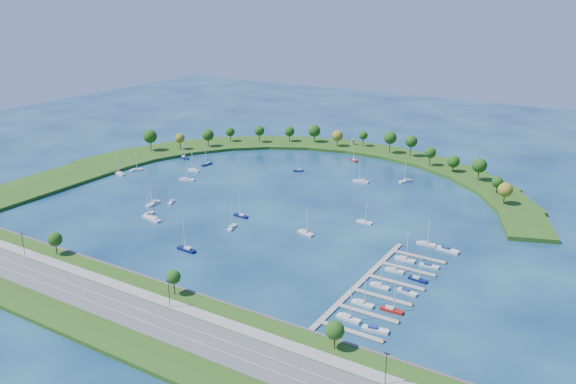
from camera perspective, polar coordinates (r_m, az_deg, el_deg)
The scene contains 37 objects.
ground at distance 310.59m, azimuth -1.27°, elevation -0.80°, with size 700.00×700.00×0.00m, color #071E42.
south_shoreline at distance 225.80m, azimuth -18.54°, elevation -9.66°, with size 420.00×43.10×11.60m.
breakwater at distance 373.25m, azimuth -3.24°, elevation 2.80°, with size 286.74×247.64×2.00m.
breakwater_trees at distance 385.95m, azimuth 3.91°, elevation 4.79°, with size 238.27×93.94×14.94m.
harbor_tower at distance 417.11m, azimuth 6.35°, elevation 4.90°, with size 2.60×2.60×3.97m.
dock_system at distance 224.76m, azimuth 8.87°, elevation -9.14°, with size 24.28×82.00×1.60m.
moored_boat_0 at distance 346.42m, azimuth 11.43°, elevation 1.11°, with size 5.90×8.55×12.34m.
moored_boat_1 at distance 393.41m, azimuth -10.13°, elevation 3.37°, with size 8.79×5.35×12.51m.
moored_boat_2 at distance 274.97m, azimuth -5.52°, elevation -3.41°, with size 4.12×8.10×11.47m.
moored_boat_3 at distance 383.90m, azimuth 6.47°, elevation 3.15°, with size 7.35×6.01×11.02m.
moored_boat_4 at distance 376.18m, azimuth -7.96°, elevation 2.76°, with size 3.11×8.24×11.82m.
moored_boat_5 at distance 346.88m, azimuth -9.89°, elevation 1.24°, with size 9.35×5.50×13.28m.
moored_boat_6 at distance 290.67m, azimuth -13.06°, elevation -2.54°, with size 10.11×4.47×14.37m.
moored_boat_7 at distance 372.59m, azimuth -14.67°, elevation 2.14°, with size 5.59×8.13×11.73m.
moored_boat_8 at distance 254.82m, azimuth -9.91°, elevation -5.50°, with size 9.27×3.13×13.42m.
moored_boat_9 at distance 267.68m, azimuth 1.73°, elevation -3.97°, with size 8.83×4.26×12.51m.
moored_boat_10 at distance 364.46m, azimuth -9.21°, elevation 2.15°, with size 8.33×2.61×12.13m.
moored_boat_11 at distance 359.70m, azimuth 1.03°, elevation 2.17°, with size 6.40×5.16×9.56m.
moored_boat_12 at distance 288.46m, azimuth -4.63°, elevation -2.27°, with size 8.17×3.02×11.74m.
moored_boat_13 at distance 297.38m, azimuth -13.53°, elevation -2.10°, with size 3.56×8.23×11.71m.
moored_boat_14 at distance 282.20m, azimuth 7.48°, elevation -2.88°, with size 7.73×2.37×11.28m.
moored_boat_15 at distance 311.93m, azimuth -11.36°, elevation -0.93°, with size 4.17×6.82×9.70m.
moored_boat_16 at distance 367.61m, azimuth -16.14°, elevation 1.78°, with size 9.06×4.07×12.86m.
moored_boat_17 at distance 311.60m, azimuth -13.08°, elevation -1.06°, with size 3.49×9.45×13.58m.
moored_boat_18 at distance 341.44m, azimuth 7.15°, elevation 1.09°, with size 9.51×4.05×13.55m.
docked_boat_0 at distance 203.04m, azimuth 5.93°, elevation -12.13°, with size 8.92×3.09×12.88m.
docked_boat_1 at distance 198.43m, azimuth 8.52°, elevation -13.16°, with size 9.12×3.76×1.81m.
docked_boat_2 at distance 212.16m, azimuth 7.31°, elevation -10.72°, with size 8.31×2.54×12.12m.
docked_boat_3 at distance 209.91m, azimuth 10.13°, elevation -11.23°, with size 8.20×2.51×11.96m.
docked_boat_4 at distance 224.69m, azimuth 8.96°, elevation -9.00°, with size 7.85×2.70×11.35m.
docked_boat_5 at distance 222.59m, azimuth 11.58°, elevation -9.55°, with size 8.10×3.42×1.60m.
docked_boat_6 at distance 237.10m, azimuth 10.37°, elevation -7.51°, with size 7.82×2.76×11.28m.
docked_boat_7 at distance 232.12m, azimuth 12.59°, elevation -8.28°, with size 7.72×2.98×11.07m.
docked_boat_8 at distance 246.92m, azimuth 11.36°, elevation -6.44°, with size 8.66×2.54×12.68m.
docked_boat_9 at distance 243.85m, azimuth 13.64°, elevation -7.04°, with size 8.07×2.82×1.62m.
docked_boat_10 at distance 263.25m, azimuth 13.36°, elevation -4.93°, with size 8.54×3.28×12.23m.
docked_boat_11 at distance 259.87m, azimuth 15.36°, elevation -5.47°, with size 10.11×4.01×2.01m.
Camera 1 is at (157.72, -245.61, 106.14)m, focal length 36.31 mm.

